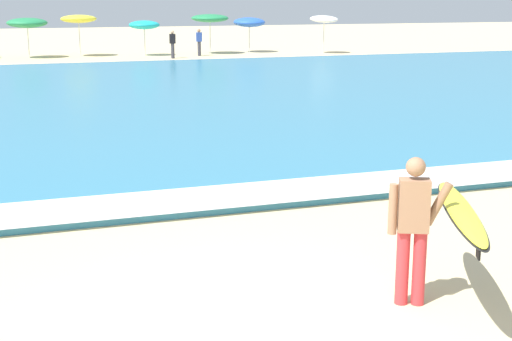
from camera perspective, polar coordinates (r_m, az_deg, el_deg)
The scene contains 12 objects.
ground_plane at distance 7.99m, azimuth 0.58°, elevation -12.34°, with size 160.00×160.00×0.00m, color beige.
sea at distance 25.40m, azimuth -13.55°, elevation 5.24°, with size 120.00×28.00×0.14m, color teal.
surf_foam at distance 12.36m, azimuth -7.08°, elevation -2.37°, with size 120.00×1.46×0.01m, color white.
surfer_with_board at distance 8.53m, azimuth 13.76°, elevation -3.60°, with size 1.44×2.58×1.73m.
beach_umbrella_2 at distance 44.80m, azimuth -17.22°, elevation 10.81°, with size 2.26×2.28×2.29m.
beach_umbrella_3 at distance 45.29m, azimuth -13.51°, elevation 11.28°, with size 2.07×2.08×2.43m.
beach_umbrella_4 at distance 45.03m, azimuth -8.61°, elevation 11.03°, with size 1.82×1.82×2.07m.
beach_umbrella_5 at distance 46.13m, azimuth -3.57°, elevation 11.63°, with size 2.28×2.28×2.41m.
beach_umbrella_6 at distance 47.31m, azimuth -0.52°, elevation 11.34°, with size 1.99×2.01×2.20m.
beach_umbrella_7 at distance 46.58m, azimuth 5.26°, elevation 11.54°, with size 1.74×1.77×2.37m.
beachgoer_near_row_left at distance 42.91m, azimuth -6.45°, elevation 9.70°, with size 0.32×0.20×1.58m.
beachgoer_near_row_mid at distance 44.57m, azimuth -4.40°, elevation 9.87°, with size 0.32×0.20×1.58m.
Camera 1 is at (-2.44, -6.78, 3.45)m, focal length 51.94 mm.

